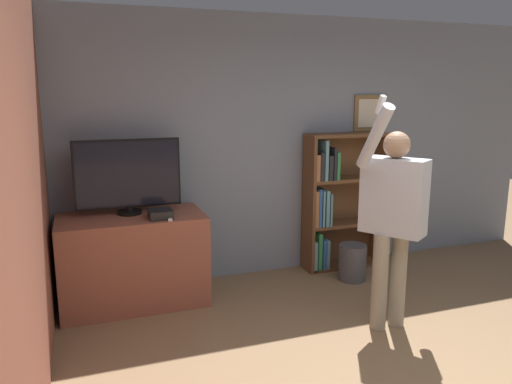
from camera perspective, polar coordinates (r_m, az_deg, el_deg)
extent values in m
cube|color=gray|center=(5.30, 2.28, 5.13)|extent=(6.52, 0.06, 2.70)
cube|color=olive|center=(5.74, 12.89, 8.79)|extent=(0.40, 0.02, 0.39)
cube|color=beige|center=(5.73, 12.97, 8.78)|extent=(0.31, 0.01, 0.31)
cube|color=#93513D|center=(3.59, -24.44, 0.90)|extent=(0.06, 4.25, 2.70)
cube|color=#93513D|center=(4.76, -13.86, -7.53)|extent=(1.30, 0.68, 0.83)
cylinder|color=black|center=(4.71, -14.22, -2.25)|extent=(0.22, 0.22, 0.03)
cylinder|color=black|center=(4.70, -14.24, -1.78)|extent=(0.06, 0.06, 0.05)
cube|color=black|center=(4.64, -14.44, 2.05)|extent=(0.94, 0.04, 0.62)
cube|color=black|center=(4.62, -14.41, 2.01)|extent=(0.91, 0.01, 0.59)
cube|color=black|center=(4.50, -10.88, -2.47)|extent=(0.20, 0.22, 0.08)
cube|color=white|center=(4.44, -9.82, -2.98)|extent=(0.05, 0.14, 0.02)
cube|color=brown|center=(5.36, 6.05, -1.41)|extent=(0.04, 0.28, 1.49)
cube|color=brown|center=(5.78, 13.83, -0.71)|extent=(0.04, 0.28, 1.49)
cube|color=brown|center=(5.67, 9.42, -0.77)|extent=(0.91, 0.01, 1.49)
cube|color=brown|center=(5.76, 9.83, -8.14)|extent=(0.83, 0.28, 0.04)
cube|color=brown|center=(5.62, 10.00, -3.53)|extent=(0.83, 0.28, 0.04)
cube|color=brown|center=(5.51, 10.18, 1.47)|extent=(0.83, 0.28, 0.04)
cube|color=brown|center=(5.45, 10.36, 6.44)|extent=(0.83, 0.28, 0.04)
cube|color=#5B8E99|center=(5.51, 6.34, -7.11)|extent=(0.04, 0.25, 0.33)
cube|color=#338447|center=(5.51, 6.90, -6.67)|extent=(0.04, 0.22, 0.42)
cube|color=#2D569E|center=(5.54, 7.39, -6.96)|extent=(0.04, 0.22, 0.35)
cube|color=#5B8E99|center=(5.56, 7.81, -6.97)|extent=(0.03, 0.21, 0.34)
cube|color=#99663D|center=(5.36, 6.49, -1.80)|extent=(0.04, 0.24, 0.39)
cube|color=#2D569E|center=(5.38, 6.88, -1.69)|extent=(0.03, 0.23, 0.41)
cube|color=#5B8E99|center=(5.38, 7.32, -1.78)|extent=(0.02, 0.20, 0.39)
cube|color=#5B8E99|center=(5.43, 7.65, -1.69)|extent=(0.04, 0.25, 0.39)
cube|color=#5B8E99|center=(5.44, 8.07, -1.85)|extent=(0.02, 0.24, 0.35)
cube|color=#99663D|center=(5.28, 6.59, 2.85)|extent=(0.04, 0.25, 0.27)
cube|color=#232328|center=(5.28, 7.16, 2.97)|extent=(0.04, 0.21, 0.30)
cube|color=#5B8E99|center=(5.30, 7.59, 3.66)|extent=(0.04, 0.22, 0.42)
cube|color=#232328|center=(5.35, 8.02, 2.85)|extent=(0.04, 0.24, 0.26)
cube|color=#232328|center=(5.35, 8.55, 3.28)|extent=(0.03, 0.22, 0.34)
cube|color=#338447|center=(5.37, 8.93, 3.04)|extent=(0.03, 0.21, 0.29)
cylinder|color=gray|center=(4.27, 13.95, -9.95)|extent=(0.13, 0.13, 0.81)
cylinder|color=gray|center=(4.37, 15.94, -9.56)|extent=(0.13, 0.13, 0.81)
cube|color=#B7BCC6|center=(4.11, 15.48, -0.47)|extent=(0.46, 0.54, 0.61)
sphere|color=#9E7556|center=(4.05, 15.79, 5.21)|extent=(0.21, 0.21, 0.21)
cylinder|color=#B7BCC6|center=(4.28, 18.50, -0.40)|extent=(0.09, 0.09, 0.56)
cylinder|color=#B7BCC6|center=(3.79, 13.43, 6.13)|extent=(0.09, 0.40, 0.51)
cube|color=white|center=(3.73, 14.07, 9.65)|extent=(0.04, 0.09, 0.14)
cylinder|color=#4C4C51|center=(5.33, 10.95, -7.90)|extent=(0.28, 0.28, 0.38)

